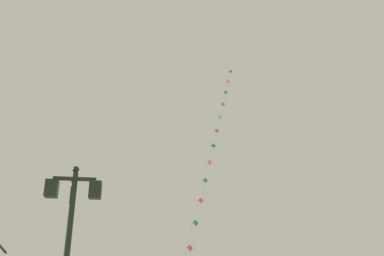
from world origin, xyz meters
name	(u,v)px	position (x,y,z in m)	size (l,w,h in m)	color
twin_lantern_lamp_post	(70,226)	(-1.55, 9.33, 3.17)	(1.27, 0.28, 4.57)	#1E2D23
kite_train	(211,156)	(4.90, 25.49, 10.22)	(6.11, 10.78, 19.87)	brown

